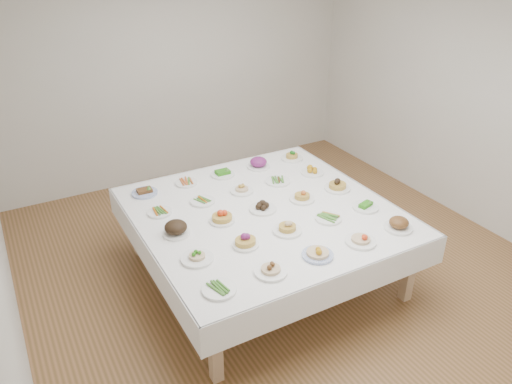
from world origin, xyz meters
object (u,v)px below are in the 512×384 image
display_table (264,216)px  dish_0 (219,288)px  dish_12 (263,206)px  dish_24 (292,155)px

display_table → dish_0: 1.25m
dish_12 → dish_24: bearing=44.3°
dish_0 → dish_12: dish_12 is taller
display_table → dish_24: size_ratio=9.37×
dish_0 → dish_24: bearing=44.7°
display_table → dish_0: bearing=-135.3°
display_table → dish_0: dish_0 is taller
dish_12 → display_table: bearing=-61.2°
dish_0 → dish_24: dish_24 is taller
display_table → dish_12: bearing=118.8°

